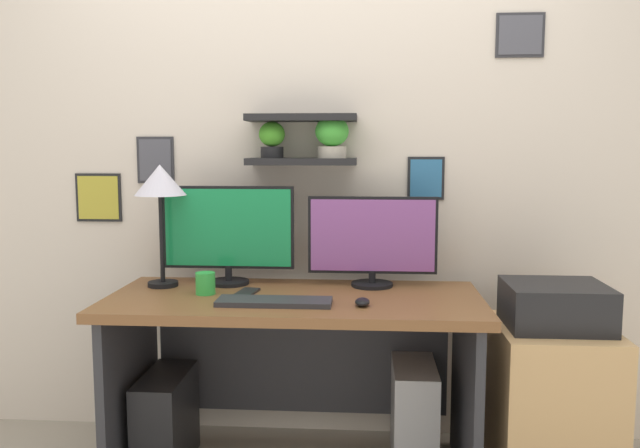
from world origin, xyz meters
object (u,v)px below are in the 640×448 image
Objects in this scene: desk at (296,344)px; monitor_left at (228,232)px; printer at (555,305)px; drawer_cabinet at (551,407)px; computer_tower_right at (414,414)px; coffee_mug at (205,283)px; keyboard at (274,302)px; computer_tower_left at (166,421)px; computer_mouse at (362,302)px; desk_lamp at (160,187)px; cell_phone at (247,292)px; monitor_right at (372,240)px.

desk is 0.57m from monitor_left.
monitor_left is 1.52× the size of printer.
monitor_left is at bearing 169.62° from printer.
drawer_cabinet is (1.02, -0.08, -0.21)m from desk.
coffee_mug is at bearing -172.94° from computer_tower_right.
printer is (1.09, 0.12, -0.02)m from keyboard.
monitor_left reaches higher than desk.
keyboard reaches higher than drawer_cabinet.
keyboard reaches higher than computer_tower_left.
computer_mouse is 0.24× the size of printer.
coffee_mug reaches higher than keyboard.
printer is at bearing -10.38° from monitor_left.
coffee_mug is 1.04m from computer_tower_right.
coffee_mug is 1.47m from drawer_cabinet.
computer_mouse is 0.76m from printer.
desk_lamp is 1.38× the size of printer.
desk_lamp is 1.20× the size of computer_tower_right.
computer_tower_left is (0.04, -0.13, -0.98)m from desk_lamp.
computer_tower_left is (-0.35, -0.02, -0.55)m from cell_phone.
keyboard is (-0.38, -0.36, -0.19)m from monitor_right.
desk is 3.97× the size of printer.
computer_tower_left is 1.05m from computer_tower_right.
desk is at bearing 7.21° from coffee_mug.
computer_tower_left is at bearing 162.35° from keyboard.
computer_tower_left is at bearing 178.57° from drawer_cabinet.
desk is 0.30m from keyboard.
monitor_left is 4.12× the size of cell_phone.
cell_phone is 0.17m from coffee_mug.
coffee_mug is at bearing -1.53° from computer_tower_left.
computer_tower_right is at bearing 49.64° from computer_mouse.
keyboard is 4.89× the size of computer_mouse.
cell_phone is at bearing -16.18° from desk_lamp.
monitor_right is 0.78m from printer.
monitor_right is 1.46× the size of printer.
desk is 0.55m from monitor_right.
printer reaches higher than computer_mouse.
computer_mouse is 0.22× the size of computer_tower_left.
drawer_cabinet is (0.75, 0.12, -0.44)m from computer_mouse.
keyboard is 1.16× the size of printer.
monitor_left is 0.63m from monitor_right.
monitor_left is 0.35m from desk_lamp.
monitor_left is 0.72m from computer_mouse.
keyboard reaches higher than desk.
coffee_mug is at bearing -162.80° from monitor_right.
desk_lamp is 1.83m from drawer_cabinet.
printer is at bearing -4.51° from desk.
computer_tower_right is (-0.53, 0.14, -0.11)m from drawer_cabinet.
monitor_left reaches higher than coffee_mug.
keyboard is 0.84× the size of desk_lamp.
computer_tower_left is (-1.57, 0.04, -0.54)m from printer.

